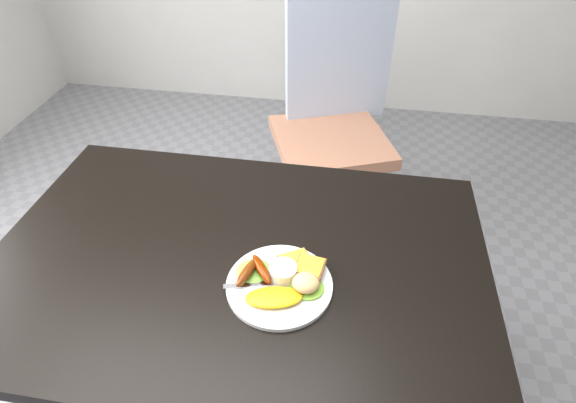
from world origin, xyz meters
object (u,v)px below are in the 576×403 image
at_px(plate, 279,285).
at_px(person, 284,181).
at_px(dining_chair, 331,142).
at_px(dining_table, 238,262).

bearing_deg(plate, person, 98.61).
height_order(person, plate, person).
bearing_deg(person, plate, 100.74).
xyz_separation_m(dining_chair, person, (-0.12, -0.57, 0.19)).
xyz_separation_m(dining_table, person, (0.04, 0.45, -0.09)).
height_order(dining_table, plate, plate).
relative_size(dining_table, person, 0.94).
bearing_deg(dining_table, person, 85.25).
distance_m(dining_table, plate, 0.14).
xyz_separation_m(dining_table, dining_chair, (0.15, 1.02, -0.28)).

